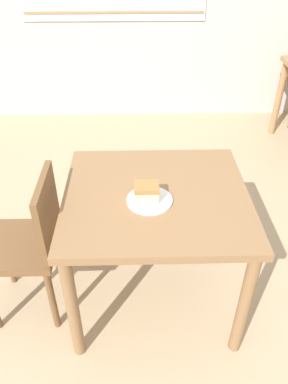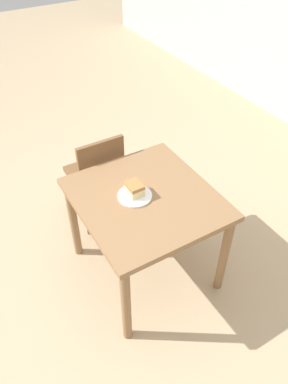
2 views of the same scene
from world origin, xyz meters
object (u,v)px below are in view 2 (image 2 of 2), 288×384
at_px(chair_near_window, 97,175).
at_px(plate, 135,196).
at_px(dining_table_near, 145,209).
at_px(cake_slice, 134,189).

xyz_separation_m(chair_near_window, plate, (0.61, 0.00, 0.26)).
height_order(dining_table_near, plate, plate).
bearing_deg(plate, dining_table_near, 58.78).
bearing_deg(cake_slice, plate, -22.00).
distance_m(dining_table_near, chair_near_window, 0.66).
bearing_deg(cake_slice, chair_near_window, -179.40).
bearing_deg(dining_table_near, chair_near_window, -174.86).
distance_m(dining_table_near, cake_slice, 0.18).
xyz_separation_m(chair_near_window, cake_slice, (0.59, 0.01, 0.30)).
bearing_deg(chair_near_window, dining_table_near, 95.14).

